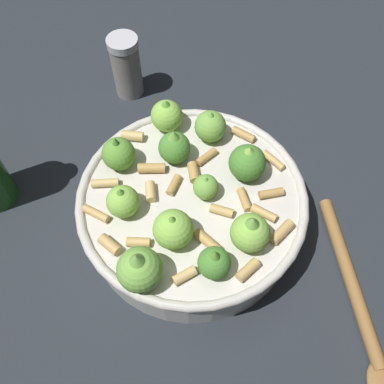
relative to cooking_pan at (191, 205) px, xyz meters
name	(u,v)px	position (x,y,z in m)	size (l,w,h in m)	color
ground_plane	(192,222)	(0.00, 0.00, -0.04)	(2.40, 2.40, 0.00)	#23282D
cooking_pan	(191,205)	(0.00, 0.00, 0.00)	(0.27, 0.27, 0.12)	beige
pepper_shaker	(126,67)	(-0.04, -0.25, 0.01)	(0.05, 0.05, 0.10)	gray
wooden_spoon	(359,306)	(-0.10, 0.20, -0.04)	(0.13, 0.24, 0.02)	olive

